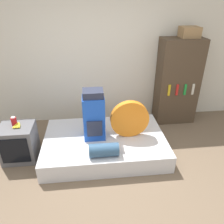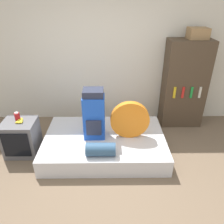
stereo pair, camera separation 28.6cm
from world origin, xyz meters
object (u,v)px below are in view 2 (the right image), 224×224
object	(u,v)px
sleeping_roll	(101,149)
bookshelf	(184,84)
tent_bag	(130,120)
cardboard_box	(198,33)
television	(21,138)
backpack	(94,115)
canister	(17,116)

from	to	relation	value
sleeping_roll	bookshelf	xyz separation A→B (m)	(1.55, 1.38, 0.44)
tent_bag	cardboard_box	bearing A→B (deg)	38.28
television	bookshelf	xyz separation A→B (m)	(2.85, 0.95, 0.54)
sleeping_roll	television	size ratio (longest dim) A/B	0.73
backpack	television	size ratio (longest dim) A/B	1.40
television	canister	xyz separation A→B (m)	(-0.02, 0.07, 0.36)
television	cardboard_box	distance (m)	3.43
sleeping_roll	cardboard_box	bearing A→B (deg)	40.66
backpack	canister	xyz separation A→B (m)	(-1.21, 0.02, -0.04)
canister	cardboard_box	size ratio (longest dim) A/B	0.42
tent_bag	sleeping_roll	size ratio (longest dim) A/B	1.45
bookshelf	canister	bearing A→B (deg)	-162.98
backpack	cardboard_box	bearing A→B (deg)	27.76
backpack	sleeping_roll	xyz separation A→B (m)	(0.11, -0.49, -0.30)
sleeping_roll	backpack	bearing A→B (deg)	103.15
cardboard_box	sleeping_roll	bearing A→B (deg)	-139.34
backpack	cardboard_box	world-z (taller)	cardboard_box
sleeping_roll	bookshelf	distance (m)	2.12
sleeping_roll	canister	distance (m)	1.44
television	bookshelf	distance (m)	3.05
canister	cardboard_box	xyz separation A→B (m)	(2.97, 0.91, 1.10)
canister	backpack	bearing A→B (deg)	-0.82
canister	cardboard_box	distance (m)	3.29
television	cardboard_box	xyz separation A→B (m)	(2.95, 0.98, 1.46)
cardboard_box	tent_bag	bearing A→B (deg)	-141.72
tent_bag	cardboard_box	world-z (taller)	cardboard_box
backpack	canister	world-z (taller)	backpack
sleeping_roll	canister	bearing A→B (deg)	159.11
backpack	tent_bag	xyz separation A→B (m)	(0.56, -0.02, -0.09)
television	canister	world-z (taller)	canister
canister	bookshelf	world-z (taller)	bookshelf
tent_bag	bookshelf	distance (m)	1.45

